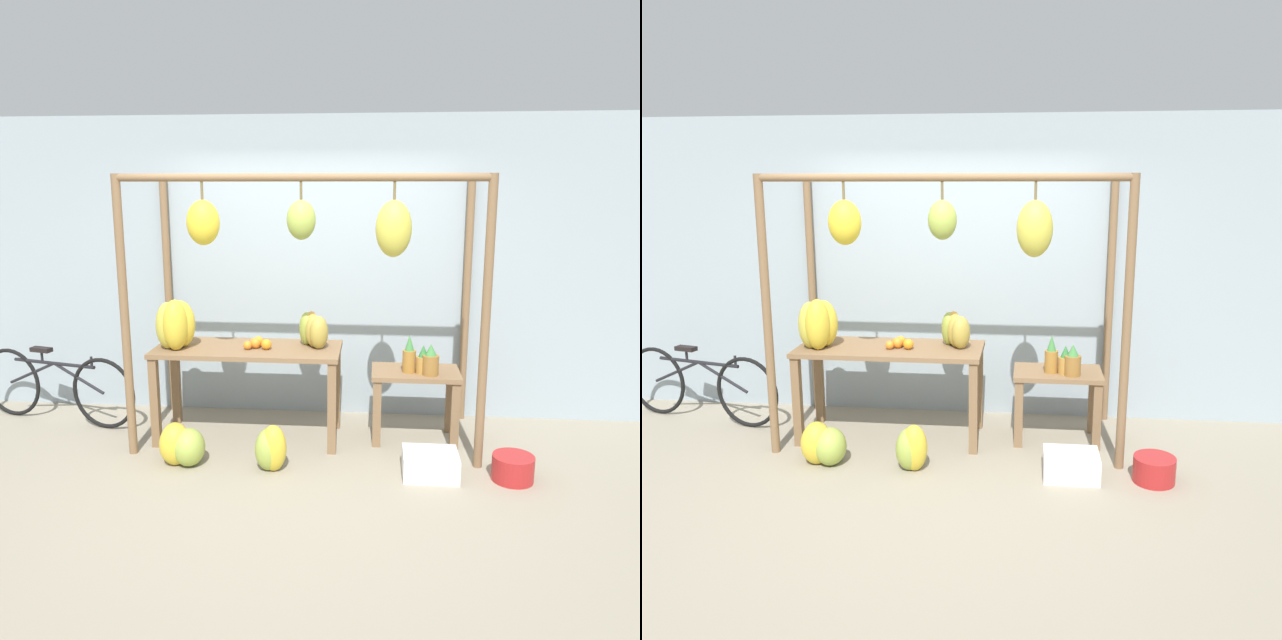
% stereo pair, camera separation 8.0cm
% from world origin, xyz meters
% --- Properties ---
extents(ground_plane, '(20.00, 20.00, 0.00)m').
position_xyz_m(ground_plane, '(0.00, 0.00, 0.00)').
color(ground_plane, gray).
extents(shop_wall_back, '(8.00, 0.08, 2.80)m').
position_xyz_m(shop_wall_back, '(0.00, 1.49, 1.40)').
color(shop_wall_back, '#99A8B2').
rests_on(shop_wall_back, ground_plane).
extents(stall_awning, '(2.88, 1.21, 2.26)m').
position_xyz_m(stall_awning, '(0.04, 0.55, 1.62)').
color(stall_awning, brown).
rests_on(stall_awning, ground_plane).
extents(display_table_main, '(1.59, 0.66, 0.82)m').
position_xyz_m(display_table_main, '(-0.51, 0.78, 0.69)').
color(display_table_main, brown).
rests_on(display_table_main, ground_plane).
extents(display_table_side, '(0.75, 0.48, 0.62)m').
position_xyz_m(display_table_side, '(0.93, 0.86, 0.46)').
color(display_table_side, brown).
rests_on(display_table_side, ground_plane).
extents(banana_pile_on_table, '(0.43, 0.49, 0.43)m').
position_xyz_m(banana_pile_on_table, '(-1.12, 0.72, 1.01)').
color(banana_pile_on_table, gold).
rests_on(banana_pile_on_table, display_table_main).
extents(orange_pile, '(0.24, 0.19, 0.09)m').
position_xyz_m(orange_pile, '(-0.42, 0.75, 0.86)').
color(orange_pile, orange).
rests_on(orange_pile, display_table_main).
extents(pineapple_cluster, '(0.30, 0.19, 0.33)m').
position_xyz_m(pineapple_cluster, '(0.97, 0.79, 0.74)').
color(pineapple_cluster, '#B27F38').
rests_on(pineapple_cluster, display_table_side).
extents(banana_pile_ground_left, '(0.41, 0.37, 0.34)m').
position_xyz_m(banana_pile_ground_left, '(-0.95, 0.19, 0.16)').
color(banana_pile_ground_left, '#9EB247').
rests_on(banana_pile_ground_left, ground_plane).
extents(banana_pile_ground_right, '(0.31, 0.32, 0.37)m').
position_xyz_m(banana_pile_ground_right, '(-0.21, 0.14, 0.18)').
color(banana_pile_ground_right, gold).
rests_on(banana_pile_ground_right, ground_plane).
extents(fruit_crate_white, '(0.42, 0.34, 0.19)m').
position_xyz_m(fruit_crate_white, '(1.02, 0.15, 0.09)').
color(fruit_crate_white, silver).
rests_on(fruit_crate_white, ground_plane).
extents(blue_bucket, '(0.31, 0.31, 0.19)m').
position_xyz_m(blue_bucket, '(1.63, 0.14, 0.10)').
color(blue_bucket, '#AD2323').
rests_on(blue_bucket, ground_plane).
extents(parked_bicycle, '(1.67, 0.42, 0.71)m').
position_xyz_m(parked_bicycle, '(-2.37, 0.97, 0.35)').
color(parked_bicycle, black).
rests_on(parked_bicycle, ground_plane).
extents(papaya_pile, '(0.31, 0.34, 0.30)m').
position_xyz_m(papaya_pile, '(0.05, 0.85, 0.96)').
color(papaya_pile, '#B2993D').
rests_on(papaya_pile, display_table_main).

